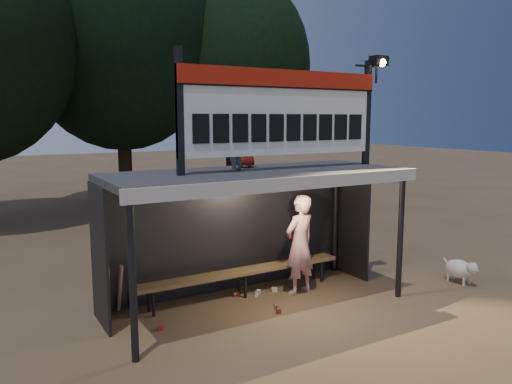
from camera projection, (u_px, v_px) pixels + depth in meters
ground at (258, 305)px, 8.55m from camera, size 80.00×80.00×0.00m
player at (300, 244)px, 9.04m from camera, size 0.74×0.56×1.82m
child_a at (231, 144)px, 8.02m from camera, size 0.55×0.52×0.90m
child_b at (245, 143)px, 8.66m from camera, size 0.50×0.43×0.86m
dugout_shelter at (250, 197)px, 8.48m from camera, size 5.10×2.08×2.32m
scoreboard_assembly at (287, 109)px, 8.33m from camera, size 4.10×0.27×1.99m
bench at (242, 272)px, 8.95m from camera, size 4.00×0.35×0.48m
tree_mid at (120, 35)px, 17.97m from camera, size 7.22×7.22×10.36m
tree_right at (232, 66)px, 19.25m from camera, size 6.08×6.08×8.72m
dog at (461, 269)px, 9.67m from camera, size 0.36×0.81×0.49m
bats at (120, 288)px, 8.12m from camera, size 0.48×0.32×0.84m
litter at (256, 298)px, 8.78m from camera, size 3.16×1.46×0.08m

